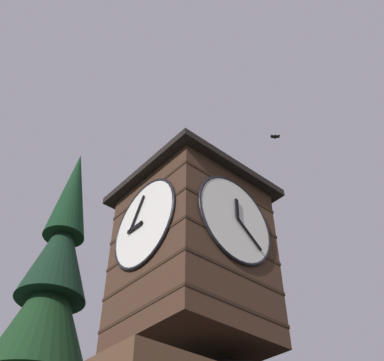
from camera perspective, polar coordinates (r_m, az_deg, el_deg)
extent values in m
cube|color=#422B1E|center=(15.24, 0.09, -10.39)|extent=(3.90, 3.90, 5.46)
cube|color=black|center=(14.31, 0.10, -17.59)|extent=(3.94, 3.94, 0.10)
cube|color=black|center=(14.74, 0.09, -13.92)|extent=(3.94, 3.94, 0.10)
cube|color=black|center=(15.23, 0.09, -10.48)|extent=(3.94, 3.94, 0.10)
cube|color=black|center=(15.77, 0.08, -7.27)|extent=(3.94, 3.94, 0.10)
cube|color=black|center=(16.36, 0.08, -4.27)|extent=(3.94, 3.94, 0.10)
cylinder|color=white|center=(14.47, 5.25, -4.72)|extent=(2.95, 0.10, 2.95)
torus|color=black|center=(14.46, 5.31, -4.68)|extent=(3.05, 0.10, 3.05)
cube|color=black|center=(14.64, 5.46, -3.39)|extent=(0.13, 0.04, 0.74)
cube|color=black|center=(14.49, 6.95, -6.46)|extent=(1.00, 0.04, 0.82)
sphere|color=black|center=(14.41, 5.56, -4.53)|extent=(0.10, 0.10, 0.10)
cylinder|color=white|center=(14.65, -5.79, -5.18)|extent=(0.10, 2.95, 2.95)
torus|color=black|center=(14.64, -5.87, -5.14)|extent=(0.10, 3.05, 3.05)
cube|color=black|center=(14.85, -6.95, -5.67)|extent=(0.04, 0.74, 0.14)
cube|color=black|center=(15.11, -6.64, -3.90)|extent=(0.04, 0.67, 1.09)
sphere|color=black|center=(14.60, -6.14, -5.01)|extent=(0.10, 0.10, 0.10)
cube|color=black|center=(16.87, 0.08, -1.99)|extent=(4.60, 4.60, 0.25)
cylinder|color=#D1BC84|center=(17.35, 0.08, -0.07)|extent=(2.33, 2.33, 1.24)
cylinder|color=#2D2319|center=(17.08, 0.08, -1.12)|extent=(2.39, 2.39, 0.10)
cylinder|color=#2D2319|center=(17.35, 0.08, -0.07)|extent=(2.39, 2.39, 0.10)
cylinder|color=#2D2319|center=(17.62, 0.08, 0.94)|extent=(2.39, 2.39, 0.10)
cone|color=#424C5B|center=(18.06, 0.07, 2.50)|extent=(2.63, 2.63, 0.90)
sphere|color=#384251|center=(18.44, 0.07, 3.75)|extent=(0.16, 0.16, 0.16)
cone|color=#16341A|center=(21.14, -17.07, -14.93)|extent=(4.07, 4.07, 5.36)
cone|color=black|center=(22.43, -15.67, -8.49)|extent=(3.00, 3.00, 4.60)
cone|color=#13331B|center=(24.43, -14.21, -1.49)|extent=(1.93, 1.93, 5.28)
ellipsoid|color=black|center=(23.69, 10.01, 5.24)|extent=(0.28, 0.30, 0.15)
cube|color=black|center=(23.71, 10.28, 5.23)|extent=(0.29, 0.29, 0.09)
cube|color=black|center=(23.67, 9.74, 5.24)|extent=(0.29, 0.29, 0.09)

